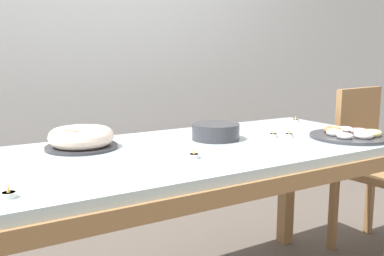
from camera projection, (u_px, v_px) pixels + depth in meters
The scene contains 11 objects.
wall_back at pixel (87, 29), 2.86m from camera, with size 8.00×0.10×2.60m, color silver.
dining_table at pixel (200, 167), 1.77m from camera, with size 1.81×0.84×0.76m.
chair at pixel (373, 161), 2.46m from camera, with size 0.46×0.46×0.94m.
cake_chocolate_round at pixel (81, 138), 1.70m from camera, with size 0.29×0.29×0.08m.
pastry_platter at pixel (350, 135), 1.92m from camera, with size 0.35×0.35×0.04m.
plate_stack at pixel (216, 132), 1.88m from camera, with size 0.21×0.21×0.07m.
tealight_centre at pixel (194, 156), 1.55m from camera, with size 0.04×0.04×0.04m.
tealight_right_edge at pixel (289, 135), 1.94m from camera, with size 0.04×0.04×0.04m.
tealight_near_cakes at pixel (273, 135), 1.94m from camera, with size 0.04×0.04×0.04m.
tealight_left_edge at pixel (9, 194), 1.12m from camera, with size 0.04×0.04×0.04m.
tealight_near_front at pixel (296, 120), 2.36m from camera, with size 0.04×0.04×0.04m.
Camera 1 is at (-0.91, -1.45, 1.14)m, focal length 40.00 mm.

